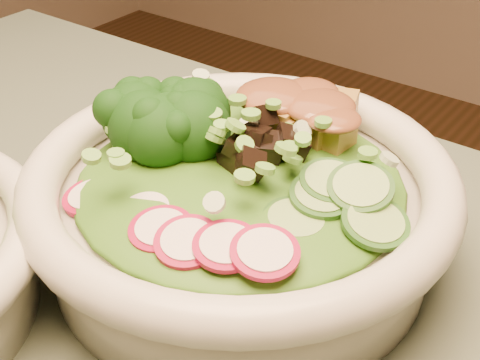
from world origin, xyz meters
The scene contains 9 objects.
salad_bowl centered at (-0.04, 0.15, 0.79)m, with size 0.30×0.30×0.08m.
lettuce_bed centered at (-0.04, 0.15, 0.82)m, with size 0.23×0.23×0.03m, color #2A5E13.
broccoli_florets centered at (-0.11, 0.14, 0.84)m, with size 0.09×0.08×0.05m, color black, non-canonical shape.
radish_slices centered at (-0.03, 0.08, 0.82)m, with size 0.12×0.05×0.02m, color maroon, non-canonical shape.
cucumber_slices centered at (0.03, 0.15, 0.83)m, with size 0.08×0.08×0.04m, color #8EBB68, non-canonical shape.
mushroom_heap centered at (-0.04, 0.16, 0.83)m, with size 0.08×0.08×0.05m, color black, non-canonical shape.
tofu_cubes centered at (-0.05, 0.22, 0.83)m, with size 0.10×0.07×0.04m, color olive, non-canonical shape.
peanut_sauce centered at (-0.05, 0.22, 0.85)m, with size 0.08×0.06×0.02m, color brown.
scallion_garnish centered at (-0.04, 0.15, 0.84)m, with size 0.22×0.22×0.03m, color #62A439, non-canonical shape.
Camera 1 is at (0.19, -0.16, 1.07)m, focal length 50.00 mm.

